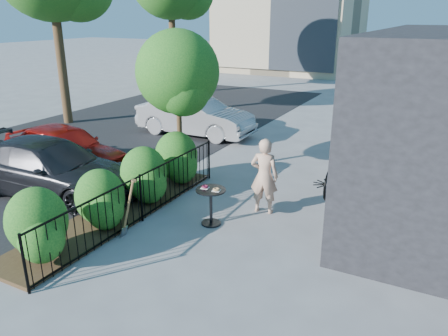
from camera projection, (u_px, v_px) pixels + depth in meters
The scene contains 12 objects.
ground at pixel (201, 236), 9.01m from camera, with size 120.00×120.00×0.00m, color gray.
fence at pixel (141, 198), 9.47m from camera, with size 0.05×6.05×1.10m.
planting_bed at pixel (118, 213), 9.95m from camera, with size 1.30×6.00×0.08m, color #382616.
shrubs at pixel (122, 185), 9.77m from camera, with size 1.10×5.60×1.24m.
patio_tree at pixel (179, 78), 11.36m from camera, with size 2.20×2.20×3.94m.
street at pixel (66, 151), 14.57m from camera, with size 9.00×30.00×0.01m, color black.
cafe_table at pixel (211, 200), 9.34m from camera, with size 0.65×0.65×0.87m.
woman at pixel (264, 176), 9.83m from camera, with size 0.64×0.42×1.76m, color tan.
shovel at pixel (127, 212), 8.73m from camera, with size 0.46×0.18×1.35m.
car_red at pixel (65, 149), 12.49m from camera, with size 1.63×4.05×1.38m, color #A4120D.
car_silver at pixel (195, 116), 16.29m from camera, with size 1.56×4.48×1.48m, color #A1A1A5.
car_darkgrey at pixel (50, 168), 10.92m from camera, with size 1.93×4.74×1.38m, color black.
Camera 1 is at (4.14, -6.89, 4.33)m, focal length 35.00 mm.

